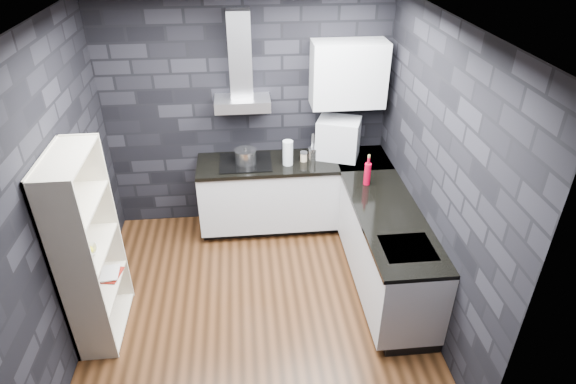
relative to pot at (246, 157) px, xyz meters
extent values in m
plane|color=#482915|center=(0.05, -1.29, -0.98)|extent=(3.20, 3.20, 0.00)
plane|color=white|center=(0.05, -1.29, 1.72)|extent=(3.20, 3.20, 0.00)
cube|color=black|center=(0.05, 0.34, 0.37)|extent=(3.20, 0.05, 2.70)
cube|color=black|center=(0.05, -2.91, 0.37)|extent=(3.20, 0.05, 2.70)
cube|color=black|center=(-1.58, -1.29, 0.37)|extent=(0.05, 3.20, 2.70)
cube|color=black|center=(1.67, -1.29, 0.37)|extent=(0.05, 3.20, 2.70)
cube|color=black|center=(0.55, 0.05, -0.93)|extent=(2.18, 0.50, 0.10)
cube|color=black|center=(1.39, -1.19, -0.93)|extent=(0.50, 1.78, 0.10)
cube|color=silver|center=(0.55, 0.01, -0.50)|extent=(2.20, 0.60, 0.76)
cube|color=silver|center=(1.35, -1.19, -0.50)|extent=(0.60, 1.80, 0.76)
cube|color=black|center=(0.55, 0.00, -0.10)|extent=(2.20, 0.62, 0.04)
cube|color=black|center=(1.34, -1.19, -0.10)|extent=(0.62, 1.80, 0.04)
cube|color=black|center=(1.35, 0.01, -0.10)|extent=(0.62, 0.62, 0.04)
cube|color=silver|center=(0.00, 0.14, 0.58)|extent=(0.60, 0.34, 0.12)
cube|color=silver|center=(0.00, 0.21, 1.09)|extent=(0.24, 0.20, 0.90)
cube|color=silver|center=(1.15, 0.14, 0.87)|extent=(0.80, 0.35, 0.70)
cube|color=black|center=(0.00, 0.01, -0.08)|extent=(0.58, 0.50, 0.01)
cube|color=silver|center=(1.35, -1.69, -0.09)|extent=(0.44, 0.40, 0.01)
cylinder|color=silver|center=(0.00, 0.00, 0.00)|extent=(0.28, 0.28, 0.14)
cylinder|color=silver|center=(0.47, -0.07, 0.06)|extent=(0.15, 0.15, 0.28)
cylinder|color=#C8B08E|center=(0.66, -0.01, -0.03)|extent=(0.10, 0.10, 0.10)
cylinder|color=silver|center=(0.77, 0.02, -0.01)|extent=(0.13, 0.13, 0.14)
cube|color=silver|center=(1.06, 0.07, 0.14)|extent=(0.56, 0.50, 0.46)
cylinder|color=#A6031F|center=(1.25, -0.59, 0.04)|extent=(0.07, 0.07, 0.24)
cube|color=beige|center=(-1.37, -1.45, -0.08)|extent=(0.58, 0.87, 1.80)
imported|color=white|center=(-1.37, -1.52, -0.05)|extent=(0.24, 0.24, 0.05)
imported|color=maroon|center=(-1.39, -1.27, -0.41)|extent=(0.18, 0.06, 0.24)
imported|color=#B2B2B2|center=(-1.39, -1.29, -0.39)|extent=(0.17, 0.03, 0.23)
camera|label=1|loc=(0.00, -4.85, 2.47)|focal=30.00mm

